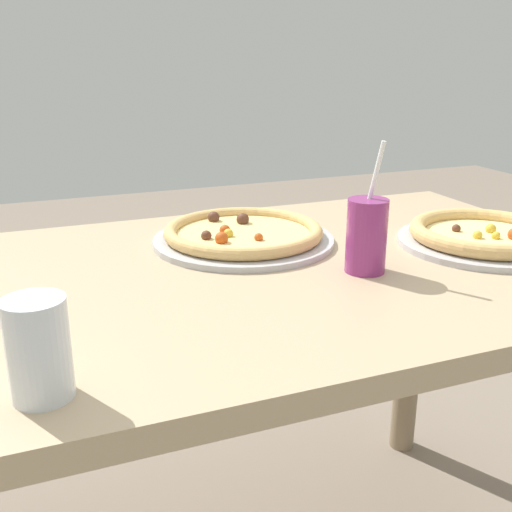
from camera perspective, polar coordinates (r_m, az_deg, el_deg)
The scene contains 5 objects.
dining_table at distance 1.14m, azimuth -0.21°, elevation -6.33°, with size 1.36×0.82×0.75m.
pizza_near at distance 1.30m, azimuth 20.45°, elevation 1.77°, with size 0.34×0.34×0.04m.
pizza_far at distance 1.24m, azimuth -1.20°, elevation 2.00°, with size 0.36×0.36×0.04m.
drink_cup_colored at distance 1.08m, azimuth 10.22°, elevation 1.91°, with size 0.07×0.07×0.23m.
water_cup_clear at distance 0.72m, azimuth -19.53°, elevation -7.95°, with size 0.07×0.07×0.12m.
Camera 1 is at (-0.38, -0.96, 1.12)m, focal length 43.13 mm.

